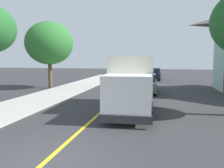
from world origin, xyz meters
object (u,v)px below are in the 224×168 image
at_px(street_tree_down_block, 49,43).
at_px(parked_car_near, 146,84).
at_px(box_truck, 132,81).
at_px(parked_car_mid, 147,78).
at_px(parked_car_far, 154,74).

bearing_deg(street_tree_down_block, parked_car_near, -7.06).
xyz_separation_m(box_truck, parked_car_near, (0.40, 7.19, -0.97)).
bearing_deg(parked_car_near, parked_car_mid, 93.40).
bearing_deg(box_truck, street_tree_down_block, 138.21).
xyz_separation_m(parked_car_near, parked_car_far, (0.31, 12.46, 0.00)).
relative_size(box_truck, parked_car_mid, 1.65).
bearing_deg(parked_car_far, street_tree_down_block, -131.94).
distance_m(parked_car_near, parked_car_mid, 6.08).
bearing_deg(parked_car_near, parked_car_far, 88.59).
height_order(box_truck, parked_car_near, box_truck).
distance_m(parked_car_mid, street_tree_down_block, 11.26).
relative_size(parked_car_mid, street_tree_down_block, 0.66).
height_order(parked_car_near, street_tree_down_block, street_tree_down_block).
height_order(box_truck, parked_car_far, box_truck).
distance_m(parked_car_far, street_tree_down_block, 15.58).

